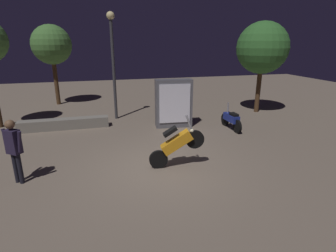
{
  "coord_description": "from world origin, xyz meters",
  "views": [
    {
      "loc": [
        -1.65,
        -7.14,
        3.66
      ],
      "look_at": [
        0.53,
        1.0,
        1.0
      ],
      "focal_mm": 28.77,
      "sensor_mm": 36.0,
      "label": 1
    }
  ],
  "objects_px": {
    "person_rider_beside": "(14,146)",
    "streetlamp_near": "(113,53)",
    "motorcycle_orange_foreground": "(177,144)",
    "kiosk_billboard": "(174,103)",
    "motorcycle_blue_parked_left": "(231,119)"
  },
  "relations": [
    {
      "from": "person_rider_beside",
      "to": "streetlamp_near",
      "type": "height_order",
      "value": "streetlamp_near"
    },
    {
      "from": "motorcycle_orange_foreground",
      "to": "streetlamp_near",
      "type": "xyz_separation_m",
      "value": [
        -1.32,
        5.93,
        2.39
      ]
    },
    {
      "from": "streetlamp_near",
      "to": "kiosk_billboard",
      "type": "xyz_separation_m",
      "value": [
        2.38,
        -1.98,
        -2.09
      ]
    },
    {
      "from": "motorcycle_blue_parked_left",
      "to": "person_rider_beside",
      "type": "height_order",
      "value": "person_rider_beside"
    },
    {
      "from": "kiosk_billboard",
      "to": "streetlamp_near",
      "type": "bearing_deg",
      "value": -34.46
    },
    {
      "from": "motorcycle_orange_foreground",
      "to": "streetlamp_near",
      "type": "bearing_deg",
      "value": 109.44
    },
    {
      "from": "motorcycle_blue_parked_left",
      "to": "kiosk_billboard",
      "type": "bearing_deg",
      "value": 65.17
    },
    {
      "from": "person_rider_beside",
      "to": "streetlamp_near",
      "type": "bearing_deg",
      "value": -171.37
    },
    {
      "from": "person_rider_beside",
      "to": "streetlamp_near",
      "type": "relative_size",
      "value": 0.36
    },
    {
      "from": "motorcycle_orange_foreground",
      "to": "kiosk_billboard",
      "type": "height_order",
      "value": "kiosk_billboard"
    },
    {
      "from": "motorcycle_blue_parked_left",
      "to": "person_rider_beside",
      "type": "bearing_deg",
      "value": 108.7
    },
    {
      "from": "motorcycle_orange_foreground",
      "to": "motorcycle_blue_parked_left",
      "type": "distance_m",
      "value": 4.46
    },
    {
      "from": "motorcycle_orange_foreground",
      "to": "kiosk_billboard",
      "type": "distance_m",
      "value": 4.1
    },
    {
      "from": "motorcycle_orange_foreground",
      "to": "kiosk_billboard",
      "type": "relative_size",
      "value": 0.79
    },
    {
      "from": "motorcycle_blue_parked_left",
      "to": "kiosk_billboard",
      "type": "distance_m",
      "value": 2.59
    }
  ]
}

